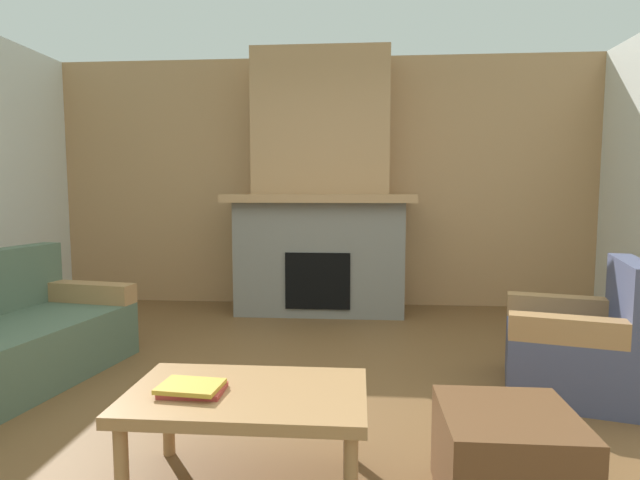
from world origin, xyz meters
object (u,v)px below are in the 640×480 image
(fireplace, at_px, (321,200))
(coffee_table, at_px, (247,403))
(armchair, at_px, (580,347))
(ottoman, at_px, (507,460))

(fireplace, xyz_separation_m, coffee_table, (-0.06, -3.26, -0.79))
(armchair, distance_m, ottoman, 1.46)
(fireplace, relative_size, armchair, 2.89)
(armchair, bearing_deg, ottoman, -122.68)
(armchair, height_order, coffee_table, armchair)
(fireplace, bearing_deg, coffee_table, -91.09)
(coffee_table, bearing_deg, armchair, 32.29)
(armchair, relative_size, coffee_table, 0.93)
(ottoman, bearing_deg, coffee_table, 176.74)
(fireplace, distance_m, armchair, 2.88)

